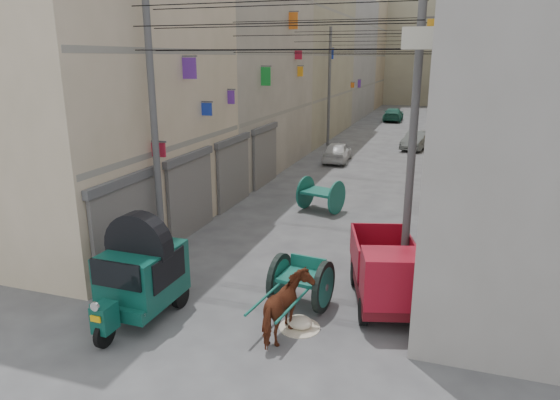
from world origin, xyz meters
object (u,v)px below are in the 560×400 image
at_px(tonga_cart, 301,282).
at_px(distant_car_grey, 417,140).
at_px(distant_car_white, 338,152).
at_px(distant_car_green, 393,115).
at_px(feed_sack, 300,322).
at_px(second_cart, 321,194).
at_px(auto_rickshaw, 141,271).
at_px(mini_truck, 387,278).
at_px(horse, 287,308).

bearing_deg(tonga_cart, distant_car_grey, 94.03).
distance_m(distant_car_white, distant_car_green, 21.31).
xyz_separation_m(tonga_cart, feed_sack, (0.27, -1.03, -0.52)).
xyz_separation_m(second_cart, distant_car_grey, (2.71, 15.95, -0.12)).
bearing_deg(distant_car_green, auto_rickshaw, 87.00).
xyz_separation_m(mini_truck, distant_car_grey, (-0.83, 23.51, -0.26)).
distance_m(tonga_cart, feed_sack, 1.19).
bearing_deg(tonga_cart, auto_rickshaw, -147.31).
xyz_separation_m(tonga_cart, distant_car_grey, (1.21, 23.94, -0.06)).
bearing_deg(mini_truck, auto_rickshaw, -174.73).
xyz_separation_m(distant_car_grey, distant_car_green, (-3.24, 15.36, 0.02)).
bearing_deg(mini_truck, tonga_cart, 176.40).
bearing_deg(distant_car_grey, auto_rickshaw, -87.75).
xyz_separation_m(auto_rickshaw, distant_car_green, (1.43, 40.97, -0.54)).
distance_m(tonga_cart, distant_car_green, 39.35).
bearing_deg(mini_truck, feed_sack, -155.96).
height_order(feed_sack, horse, horse).
bearing_deg(feed_sack, horse, -109.61).
bearing_deg(distant_car_grey, distant_car_white, -112.69).
bearing_deg(feed_sack, second_cart, 101.09).
distance_m(distant_car_white, distant_car_grey, 7.26).
bearing_deg(feed_sack, distant_car_grey, 87.85).
height_order(horse, distant_car_white, horse).
height_order(auto_rickshaw, horse, auto_rickshaw).
distance_m(horse, distant_car_grey, 25.46).
xyz_separation_m(horse, distant_car_green, (-2.14, 40.79, -0.09)).
height_order(mini_truck, feed_sack, mini_truck).
bearing_deg(horse, mini_truck, -130.88).
height_order(feed_sack, distant_car_grey, distant_car_grey).
distance_m(mini_truck, distant_car_green, 39.08).
bearing_deg(feed_sack, distant_car_white, 99.69).
relative_size(feed_sack, distant_car_grey, 0.16).
height_order(auto_rickshaw, tonga_cart, auto_rickshaw).
relative_size(second_cart, distant_car_green, 0.43).
bearing_deg(tonga_cart, second_cart, 107.52).
distance_m(distant_car_grey, distant_car_green, 15.70).
xyz_separation_m(mini_truck, second_cart, (-3.53, 7.56, -0.14)).
height_order(tonga_cart, second_cart, second_cart).
xyz_separation_m(mini_truck, distant_car_white, (-5.02, 17.58, -0.26)).
relative_size(horse, distant_car_grey, 0.46).
bearing_deg(distant_car_white, horse, 95.61).
bearing_deg(auto_rickshaw, mini_truck, 21.95).
xyz_separation_m(auto_rickshaw, horse, (3.57, 0.18, -0.45)).
bearing_deg(distant_car_green, feed_sack, 92.26).
distance_m(auto_rickshaw, feed_sack, 3.92).
bearing_deg(distant_car_green, tonga_cart, 91.95).
bearing_deg(auto_rickshaw, distant_car_green, 89.00).
distance_m(second_cart, horse, 9.62).
xyz_separation_m(second_cart, feed_sack, (1.77, -9.03, -0.57)).
bearing_deg(auto_rickshaw, distant_car_grey, 80.66).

